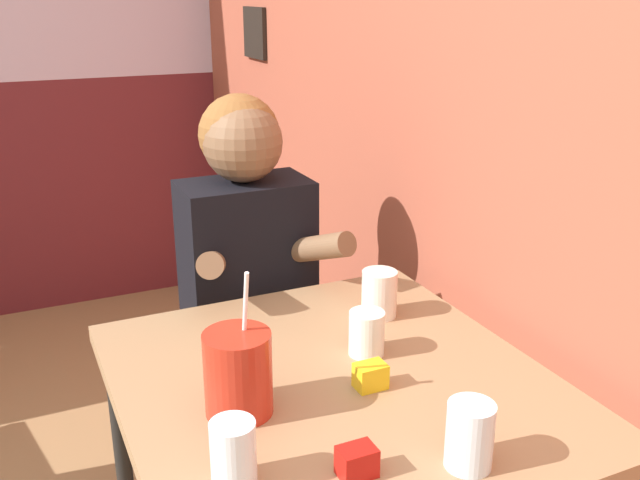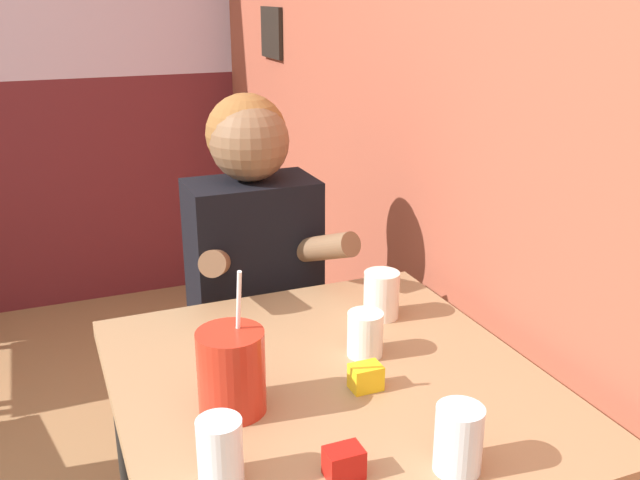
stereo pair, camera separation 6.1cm
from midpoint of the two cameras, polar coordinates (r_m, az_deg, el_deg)
The scene contains 10 objects.
brick_wall_right at distance 2.37m, azimuth 0.90°, elevation 16.11°, with size 0.08×4.72×2.70m.
main_table at distance 1.48m, azimuth -0.03°, elevation -13.57°, with size 0.82×0.90×0.76m.
person_seated at distance 1.99m, azimuth -6.60°, elevation -5.32°, with size 0.42×0.41×1.24m.
cocktail_pitcher at distance 1.31m, azimuth -7.92°, elevation -10.53°, with size 0.12×0.12×0.28m.
glass_near_pitcher at distance 1.15m, azimuth -8.51°, elevation -16.60°, with size 0.07×0.07×0.11m.
glass_center at distance 1.51m, azimuth 2.59°, elevation -7.46°, with size 0.08×0.08×0.10m.
glass_far_side at distance 1.68m, azimuth 3.72°, elevation -4.32°, with size 0.08×0.08×0.11m.
glass_by_brick at distance 1.20m, azimuth 10.42°, elevation -15.14°, with size 0.08×0.08×0.11m.
condiment_ketchup at distance 1.18m, azimuth 1.42°, elevation -17.33°, with size 0.06×0.04×0.05m.
condiment_mustard at distance 1.40m, azimuth 2.79°, elevation -10.83°, with size 0.06×0.04×0.05m.
Camera 1 is at (0.22, -0.76, 1.49)m, focal length 40.00 mm.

